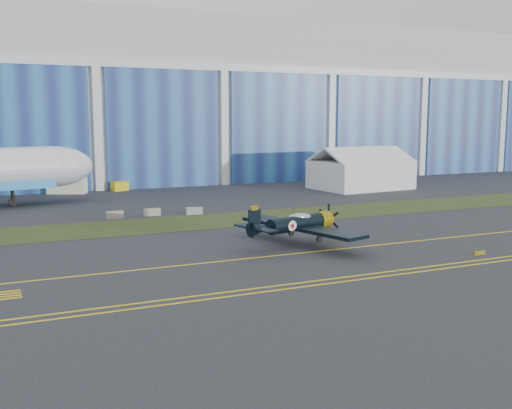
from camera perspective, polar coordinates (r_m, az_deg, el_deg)
name	(u,v)px	position (r m, az deg, el deg)	size (l,w,h in m)	color
ground	(195,250)	(54.34, -5.86, -4.34)	(260.00, 260.00, 0.00)	#2E3137
grass_median	(155,225)	(67.52, -9.61, -1.93)	(260.00, 10.00, 0.02)	#475128
hangar	(77,102)	(123.34, -16.68, 9.34)	(220.00, 45.70, 30.00)	silver
taxiway_centreline	(214,262)	(49.73, -4.04, -5.48)	(200.00, 0.20, 0.02)	yellow
edge_line_near	(262,292)	(41.24, 0.57, -8.34)	(80.00, 0.20, 0.02)	yellow
edge_line_far	(256,288)	(42.11, -0.01, -7.99)	(80.00, 0.20, 0.02)	yellow
guard_board_right	(480,253)	(55.64, 20.52, -4.34)	(1.20, 0.15, 0.35)	yellow
warbird	(296,224)	(55.54, 3.81, -1.82)	(15.12, 16.80, 4.20)	black
tent	(361,168)	(102.49, 9.94, 3.48)	(16.25, 12.55, 7.11)	white
shipping_container	(67,185)	(99.15, -17.56, 1.74)	(5.86, 2.35, 2.54)	white
tug	(120,186)	(100.75, -12.86, 1.71)	(2.56, 1.60, 1.49)	yellow
gse_box	(356,176)	(115.41, 9.51, 2.73)	(3.35, 1.79, 2.01)	#82A792
barrier_a	(115,215)	(72.72, -13.29, -0.97)	(2.00, 0.60, 0.90)	gray
barrier_b	(152,212)	(73.92, -9.86, -0.73)	(2.00, 0.60, 0.90)	gray
barrier_c	(194,211)	(74.23, -5.89, -0.61)	(2.00, 0.60, 0.90)	gray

